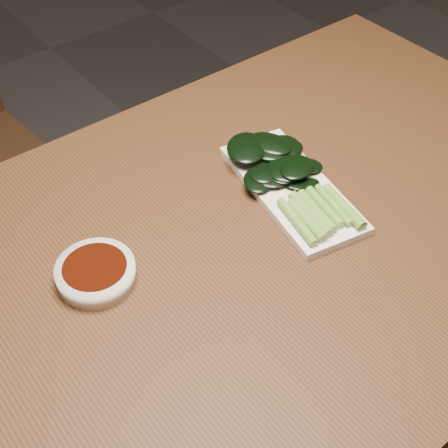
% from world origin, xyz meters
% --- Properties ---
extents(table, '(1.40, 0.80, 0.75)m').
position_xyz_m(table, '(0.00, 0.00, 0.68)').
color(table, '#422613').
rests_on(table, ground).
extents(sauce_bowl, '(0.11, 0.11, 0.03)m').
position_xyz_m(sauce_bowl, '(-0.19, 0.07, 0.77)').
color(sauce_bowl, white).
rests_on(sauce_bowl, table).
extents(serving_plate, '(0.17, 0.30, 0.01)m').
position_xyz_m(serving_plate, '(0.16, 0.03, 0.76)').
color(serving_plate, white).
rests_on(serving_plate, table).
extents(gai_lan, '(0.16, 0.30, 0.03)m').
position_xyz_m(gai_lan, '(0.16, 0.06, 0.78)').
color(gai_lan, '#6FA438').
rests_on(gai_lan, serving_plate).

